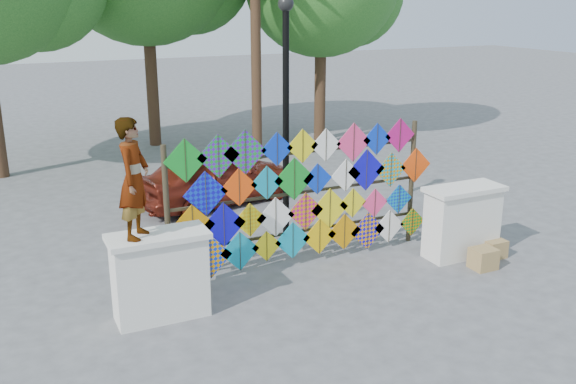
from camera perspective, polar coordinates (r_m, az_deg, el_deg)
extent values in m
plane|color=gray|center=(10.65, 2.94, -7.64)|extent=(80.00, 80.00, 0.00)
cube|color=white|center=(9.36, -11.28, -7.56)|extent=(1.30, 0.55, 1.20)
cube|color=white|center=(9.12, -11.51, -3.89)|extent=(1.40, 0.65, 0.08)
cube|color=white|center=(11.72, 15.20, -2.74)|extent=(1.30, 0.55, 1.20)
cube|color=white|center=(11.53, 15.44, 0.26)|extent=(1.40, 0.65, 0.08)
cylinder|color=#31291B|center=(10.15, -10.68, -2.21)|extent=(0.09, 0.09, 2.30)
cylinder|color=#31291B|center=(12.06, 10.91, 0.86)|extent=(0.09, 0.09, 2.30)
cube|color=#31291B|center=(11.10, 1.04, -3.51)|extent=(4.60, 0.04, 0.04)
cube|color=#31291B|center=(10.88, 1.06, -0.05)|extent=(4.60, 0.04, 0.04)
cube|color=#31291B|center=(10.69, 1.08, 3.54)|extent=(4.60, 0.04, 0.04)
cube|color=#118F25|center=(9.92, -9.12, 2.77)|extent=(0.70, 0.01, 0.70)
cube|color=#31291B|center=(9.91, -9.10, 2.76)|extent=(0.01, 0.01, 0.69)
cube|color=#4C16AB|center=(10.07, -6.21, 3.18)|extent=(0.71, 0.01, 0.71)
cube|color=#31291B|center=(10.06, -6.18, 3.16)|extent=(0.01, 0.01, 0.70)
cube|color=#118F25|center=(10.22, -3.83, 3.55)|extent=(0.74, 0.01, 0.74)
cube|color=#31291B|center=(10.21, -3.80, 3.54)|extent=(0.01, 0.01, 0.73)
cube|color=#0934D5|center=(10.43, -0.98, 3.83)|extent=(0.57, 0.01, 0.57)
cube|color=#31291B|center=(10.42, -0.96, 3.81)|extent=(0.01, 0.01, 0.56)
cube|color=yellow|center=(10.62, 1.31, 4.10)|extent=(0.58, 0.01, 0.58)
cube|color=#31291B|center=(10.61, 1.34, 4.08)|extent=(0.01, 0.01, 0.57)
cube|color=white|center=(10.82, 3.39, 4.18)|extent=(0.57, 0.01, 0.57)
cube|color=#31291B|center=(10.81, 3.42, 4.17)|extent=(0.01, 0.01, 0.56)
cube|color=#FF3779|center=(11.09, 5.85, 4.40)|extent=(0.68, 0.01, 0.68)
cube|color=#31291B|center=(11.08, 5.88, 4.39)|extent=(0.01, 0.01, 0.67)
cube|color=#0934D5|center=(11.33, 7.92, 4.68)|extent=(0.57, 0.01, 0.57)
cube|color=#31291B|center=(11.32, 7.95, 4.67)|extent=(0.01, 0.01, 0.56)
cube|color=#BE116C|center=(11.59, 9.91, 4.99)|extent=(0.62, 0.01, 0.62)
cube|color=#31291B|center=(11.58, 9.94, 4.98)|extent=(0.01, 0.01, 0.61)
cube|color=#0934D5|center=(10.11, -7.33, -0.15)|extent=(0.74, 0.01, 0.74)
cube|color=#31291B|center=(10.10, -7.31, -0.17)|extent=(0.01, 0.01, 0.72)
cube|color=#FF470B|center=(10.28, -4.37, 0.42)|extent=(0.63, 0.01, 0.63)
cube|color=#31291B|center=(10.27, -4.35, 0.40)|extent=(0.01, 0.01, 0.62)
cube|color=#0B92B2|center=(10.45, -1.88, 0.82)|extent=(0.58, 0.01, 0.58)
cube|color=#31291B|center=(10.44, -1.85, 0.80)|extent=(0.01, 0.01, 0.57)
cube|color=#118F25|center=(10.65, 0.57, 1.16)|extent=(0.74, 0.01, 0.74)
cube|color=#31291B|center=(10.63, 0.59, 1.15)|extent=(0.01, 0.01, 0.73)
cube|color=#0934D5|center=(10.85, 2.64, 1.17)|extent=(0.55, 0.01, 0.55)
cube|color=#31291B|center=(10.84, 2.67, 1.15)|extent=(0.01, 0.01, 0.54)
cube|color=white|center=(11.11, 5.16, 1.49)|extent=(0.58, 0.01, 0.58)
cube|color=#31291B|center=(11.10, 5.19, 1.48)|extent=(0.01, 0.01, 0.57)
cube|color=#0E08C7|center=(11.31, 6.98, 1.95)|extent=(0.75, 0.01, 0.75)
cube|color=#31291B|center=(11.30, 7.01, 1.94)|extent=(0.01, 0.01, 0.74)
cube|color=orange|center=(11.59, 9.12, 1.96)|extent=(0.64, 0.01, 0.64)
cube|color=#31291B|center=(11.58, 9.16, 1.95)|extent=(0.01, 0.01, 0.62)
cube|color=#FF470B|center=(11.89, 11.27, 2.35)|extent=(0.65, 0.01, 0.65)
cube|color=#31291B|center=(11.88, 11.30, 2.34)|extent=(0.01, 0.01, 0.64)
cube|color=orange|center=(10.17, -8.47, -3.11)|extent=(0.75, 0.01, 0.75)
cube|color=#31291B|center=(10.16, -8.45, -3.13)|extent=(0.01, 0.01, 0.73)
cube|color=#0E08C7|center=(10.33, -5.73, -2.92)|extent=(0.75, 0.01, 0.75)
cube|color=#31291B|center=(10.32, -5.71, -2.94)|extent=(0.01, 0.01, 0.74)
cube|color=yellow|center=(10.47, -3.39, -2.50)|extent=(0.58, 0.01, 0.58)
cube|color=#31291B|center=(10.46, -3.37, -2.52)|extent=(0.01, 0.01, 0.57)
cube|color=white|center=(10.65, -1.11, -2.24)|extent=(0.69, 0.01, 0.69)
cube|color=#31291B|center=(10.64, -1.08, -2.26)|extent=(0.01, 0.01, 0.68)
cube|color=#BE116C|center=(10.87, 1.57, -1.73)|extent=(0.67, 0.01, 0.67)
cube|color=#31291B|center=(10.86, 1.60, -1.75)|extent=(0.01, 0.01, 0.66)
cube|color=yellow|center=(11.08, 3.73, -1.48)|extent=(0.72, 0.01, 0.72)
cube|color=#31291B|center=(11.07, 3.76, -1.50)|extent=(0.01, 0.01, 0.71)
cube|color=yellow|center=(11.29, 5.78, -0.98)|extent=(0.54, 0.01, 0.54)
cube|color=#31291B|center=(11.28, 5.81, -0.99)|extent=(0.01, 0.01, 0.53)
cube|color=#FF3779|center=(11.54, 7.72, -0.97)|extent=(0.54, 0.01, 0.54)
cube|color=#31291B|center=(11.53, 7.75, -0.98)|extent=(0.01, 0.01, 0.53)
cube|color=#0B92B2|center=(11.82, 9.82, -0.62)|extent=(0.56, 0.01, 0.56)
cube|color=#31291B|center=(11.81, 9.85, -0.63)|extent=(0.01, 0.01, 0.55)
cube|color=#0934D5|center=(10.40, -6.91, -5.76)|extent=(0.74, 0.01, 0.74)
cube|color=#31291B|center=(10.39, -6.89, -5.79)|extent=(0.01, 0.01, 0.73)
cube|color=#0B92B2|center=(10.55, -4.29, -5.26)|extent=(0.68, 0.01, 0.68)
cube|color=#31291B|center=(10.54, -4.27, -5.28)|extent=(0.01, 0.01, 0.67)
cube|color=yellow|center=(10.71, -1.91, -4.83)|extent=(0.54, 0.01, 0.54)
cube|color=#31291B|center=(10.70, -1.88, -4.85)|extent=(0.01, 0.01, 0.53)
cube|color=#0B92B2|center=(10.88, 0.42, -4.32)|extent=(0.66, 0.01, 0.66)
cube|color=#31291B|center=(10.87, 0.45, -4.34)|extent=(0.01, 0.01, 0.65)
cube|color=#F5B90A|center=(11.11, 2.82, -3.97)|extent=(0.65, 0.01, 0.65)
cube|color=#31291B|center=(11.10, 2.85, -3.99)|extent=(0.01, 0.01, 0.64)
cube|color=orange|center=(11.33, 5.03, -3.54)|extent=(0.66, 0.01, 0.66)
cube|color=#31291B|center=(11.32, 5.06, -3.56)|extent=(0.01, 0.01, 0.65)
cube|color=#0E08C7|center=(11.59, 7.10, -3.44)|extent=(0.71, 0.01, 0.71)
cube|color=#31291B|center=(11.58, 7.13, -3.46)|extent=(0.01, 0.01, 0.70)
cube|color=white|center=(11.82, 8.97, -3.04)|extent=(0.63, 0.01, 0.63)
cube|color=#31291B|center=(11.81, 9.00, -3.06)|extent=(0.01, 0.01, 0.62)
cube|color=#118F25|center=(12.10, 10.96, -2.63)|extent=(0.55, 0.01, 0.55)
cube|color=#31291B|center=(12.09, 11.00, -2.65)|extent=(0.01, 0.01, 0.54)
cylinder|color=#4A341F|center=(20.20, -12.02, 9.86)|extent=(0.36, 0.36, 4.12)
cylinder|color=#4A341F|center=(20.60, 2.87, 9.56)|extent=(0.36, 0.36, 3.58)
cylinder|color=#4A341F|center=(17.95, -2.86, 11.56)|extent=(0.28, 0.28, 5.50)
imported|color=#99999E|center=(8.79, -13.55, 1.17)|extent=(0.66, 0.72, 1.66)
imported|color=maroon|center=(14.28, -6.40, 1.37)|extent=(3.87, 2.22, 1.24)
cylinder|color=black|center=(11.84, -0.19, 5.61)|extent=(0.12, 0.12, 4.20)
sphere|color=black|center=(11.61, -0.20, 16.41)|extent=(0.28, 0.28, 0.28)
cube|color=tan|center=(11.42, 16.97, -5.67)|extent=(0.40, 0.36, 0.36)
cube|color=tan|center=(11.98, 17.80, -4.78)|extent=(0.38, 0.35, 0.32)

